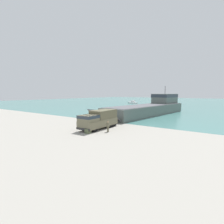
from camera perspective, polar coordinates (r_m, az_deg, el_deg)
The scene contains 7 objects.
ground_plane at distance 32.38m, azimuth -6.24°, elevation -4.26°, with size 240.00×240.00×0.00m, color #9E998E.
water_surface at distance 120.51m, azimuth 25.19°, elevation 2.89°, with size 240.00×180.00×0.01m, color #477F7A.
landing_craft at distance 50.10m, azimuth 12.88°, elevation 1.65°, with size 10.14×34.59×7.97m.
military_truck at distance 28.99m, azimuth -4.31°, elevation -2.32°, with size 2.79×7.83×2.99m.
soldier_on_ramp at distance 26.52m, azimuth -1.34°, elevation -4.50°, with size 0.44×0.24×1.64m.
moored_boat_a at distance 96.62m, azimuth 6.73°, elevation 3.10°, with size 7.66×6.59×1.83m.
cargo_crate at distance 25.97m, azimuth -7.89°, elevation -6.18°, with size 0.65×0.78×0.65m, color #566042.
Camera 1 is at (21.15, -23.79, 5.91)m, focal length 28.00 mm.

